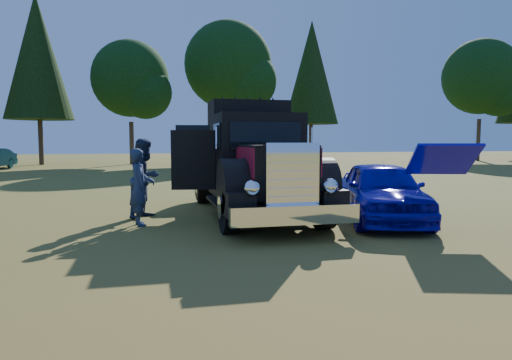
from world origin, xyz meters
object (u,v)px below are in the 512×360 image
object	(u,v)px
diamond_t_truck	(255,166)
hotrod_coupe	(382,191)
spectator_far	(145,178)
spectator_near	(139,187)

from	to	relation	value
diamond_t_truck	hotrod_coupe	xyz separation A→B (m)	(2.78, -1.49, -0.55)
diamond_t_truck	spectator_far	world-z (taller)	diamond_t_truck
spectator_far	hotrod_coupe	bearing A→B (deg)	-71.13
spectator_near	diamond_t_truck	bearing A→B (deg)	-88.59
diamond_t_truck	hotrod_coupe	bearing A→B (deg)	-28.20
diamond_t_truck	spectator_far	size ratio (longest dim) A/B	3.60
diamond_t_truck	spectator_near	bearing A→B (deg)	-165.74
spectator_near	spectator_far	size ratio (longest dim) A/B	0.89
diamond_t_truck	hotrod_coupe	size ratio (longest dim) A/B	1.57
spectator_near	spectator_far	world-z (taller)	spectator_far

